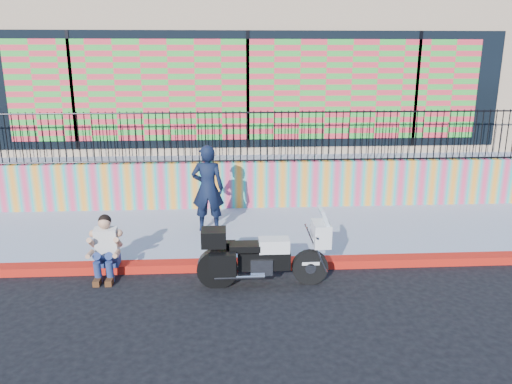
{
  "coord_description": "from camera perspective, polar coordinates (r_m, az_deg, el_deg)",
  "views": [
    {
      "loc": [
        -0.54,
        -8.24,
        3.69
      ],
      "look_at": [
        0.03,
        1.2,
        1.08
      ],
      "focal_mm": 35.0,
      "sensor_mm": 36.0,
      "label": 1
    }
  ],
  "objects": [
    {
      "name": "ground",
      "position": [
        9.04,
        0.29,
        -8.67
      ],
      "size": [
        90.0,
        90.0,
        0.0
      ],
      "primitive_type": "plane",
      "color": "black",
      "rests_on": "ground"
    },
    {
      "name": "red_curb",
      "position": [
        9.01,
        0.29,
        -8.23
      ],
      "size": [
        16.0,
        0.3,
        0.15
      ],
      "primitive_type": "cube",
      "color": "#B5150C",
      "rests_on": "ground"
    },
    {
      "name": "sidewalk",
      "position": [
        10.54,
        -0.29,
        -4.64
      ],
      "size": [
        16.0,
        3.0,
        0.15
      ],
      "primitive_type": "cube",
      "color": "#929BAF",
      "rests_on": "ground"
    },
    {
      "name": "mural_wall",
      "position": [
        11.88,
        -0.72,
        0.84
      ],
      "size": [
        16.0,
        0.2,
        1.1
      ],
      "primitive_type": "cube",
      "color": "#E53C67",
      "rests_on": "sidewalk"
    },
    {
      "name": "metal_fence",
      "position": [
        11.65,
        -0.73,
        6.33
      ],
      "size": [
        15.8,
        0.04,
        1.2
      ],
      "primitive_type": null,
      "color": "black",
      "rests_on": "mural_wall"
    },
    {
      "name": "elevated_platform",
      "position": [
        16.88,
        -1.54,
        4.95
      ],
      "size": [
        16.0,
        10.0,
        1.25
      ],
      "primitive_type": "cube",
      "color": "#929BAF",
      "rests_on": "ground"
    },
    {
      "name": "storefront_building",
      "position": [
        16.38,
        -1.58,
        13.87
      ],
      "size": [
        14.0,
        8.06,
        4.0
      ],
      "color": "tan",
      "rests_on": "elevated_platform"
    },
    {
      "name": "police_motorcycle",
      "position": [
        8.2,
        0.62,
        -7.08
      ],
      "size": [
        2.13,
        0.7,
        1.32
      ],
      "color": "black",
      "rests_on": "ground"
    },
    {
      "name": "police_officer",
      "position": [
        10.23,
        -5.53,
        0.41
      ],
      "size": [
        0.69,
        0.48,
        1.81
      ],
      "primitive_type": "imported",
      "rotation": [
        0.0,
        0.0,
        3.06
      ],
      "color": "black",
      "rests_on": "sidewalk"
    },
    {
      "name": "seated_man",
      "position": [
        8.88,
        -16.84,
        -6.7
      ],
      "size": [
        0.54,
        0.71,
        1.06
      ],
      "color": "navy",
      "rests_on": "ground"
    }
  ]
}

